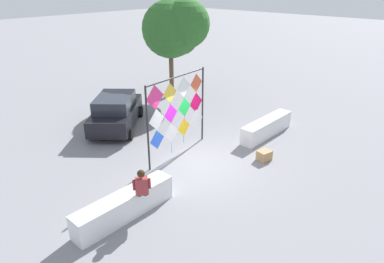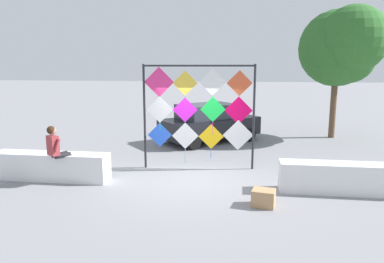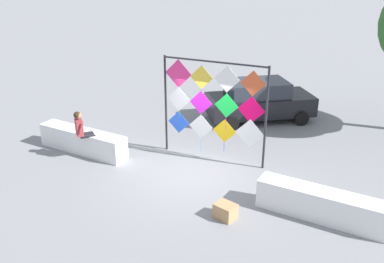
{
  "view_description": "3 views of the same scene",
  "coord_description": "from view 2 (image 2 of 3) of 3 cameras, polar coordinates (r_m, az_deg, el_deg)",
  "views": [
    {
      "loc": [
        -8.75,
        -7.49,
        6.43
      ],
      "look_at": [
        0.16,
        0.63,
        1.09
      ],
      "focal_mm": 32.15,
      "sensor_mm": 36.0,
      "label": 1
    },
    {
      "loc": [
        1.33,
        -9.68,
        3.19
      ],
      "look_at": [
        -0.09,
        0.53,
        1.29
      ],
      "focal_mm": 34.14,
      "sensor_mm": 36.0,
      "label": 2
    },
    {
      "loc": [
        5.67,
        -9.94,
        6.11
      ],
      "look_at": [
        -0.23,
        0.34,
        1.2
      ],
      "focal_mm": 40.22,
      "sensor_mm": 36.0,
      "label": 3
    }
  ],
  "objects": [
    {
      "name": "plaza_ledge_left",
      "position": [
        10.99,
        -21.15,
        -5.09
      ],
      "size": [
        3.28,
        0.62,
        0.76
      ],
      "primitive_type": "cube",
      "color": "white",
      "rests_on": "ground"
    },
    {
      "name": "parked_car",
      "position": [
        15.19,
        2.73,
        1.38
      ],
      "size": [
        4.24,
        4.01,
        1.59
      ],
      "color": "black",
      "rests_on": "ground"
    },
    {
      "name": "cardboard_box_large",
      "position": [
        8.61,
        11.11,
        -10.15
      ],
      "size": [
        0.58,
        0.51,
        0.39
      ],
      "primitive_type": "cube",
      "rotation": [
        0.0,
        0.0,
        -0.2
      ],
      "color": "tan",
      "rests_on": "ground"
    },
    {
      "name": "ground",
      "position": [
        10.28,
        0.11,
        -7.66
      ],
      "size": [
        120.0,
        120.0,
        0.0
      ],
      "primitive_type": "plane",
      "color": "gray"
    },
    {
      "name": "seated_vendor",
      "position": [
        10.38,
        -20.22,
        -2.63
      ],
      "size": [
        0.71,
        0.77,
        1.61
      ],
      "color": "black",
      "rests_on": "ground"
    },
    {
      "name": "kite_display_rack",
      "position": [
        11.08,
        1.13,
        3.76
      ],
      "size": [
        3.38,
        0.38,
        3.21
      ],
      "color": "#232328",
      "rests_on": "ground"
    },
    {
      "name": "tree_far_right",
      "position": [
        16.84,
        22.67,
        11.88
      ],
      "size": [
        3.39,
        3.78,
        5.55
      ],
      "color": "brown",
      "rests_on": "ground"
    },
    {
      "name": "plaza_ledge_right",
      "position": [
        9.99,
        22.93,
        -6.75
      ],
      "size": [
        3.28,
        0.62,
        0.76
      ],
      "primitive_type": "cube",
      "color": "white",
      "rests_on": "ground"
    }
  ]
}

